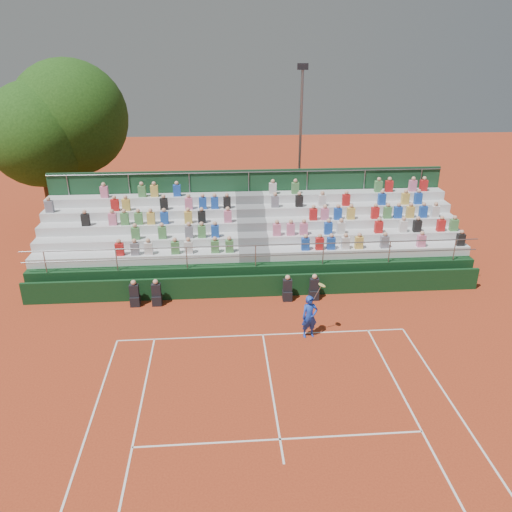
{
  "coord_description": "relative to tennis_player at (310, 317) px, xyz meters",
  "views": [
    {
      "loc": [
        -1.49,
        -16.29,
        10.27
      ],
      "look_at": [
        0.0,
        3.5,
        1.8
      ],
      "focal_mm": 35.0,
      "sensor_mm": 36.0,
      "label": 1
    }
  ],
  "objects": [
    {
      "name": "tennis_player",
      "position": [
        0.0,
        0.0,
        0.0
      ],
      "size": [
        0.87,
        0.51,
        2.22
      ],
      "color": "blue",
      "rests_on": "ground"
    },
    {
      "name": "tree_east",
      "position": [
        -11.73,
        14.3,
        5.45
      ],
      "size": [
        6.6,
        6.6,
        9.61
      ],
      "color": "#3A2915",
      "rests_on": "ground"
    },
    {
      "name": "grandstand",
      "position": [
        -1.71,
        6.64,
        0.23
      ],
      "size": [
        20.0,
        5.2,
        4.4
      ],
      "color": "black",
      "rests_on": "ground"
    },
    {
      "name": "tree_west",
      "position": [
        -13.24,
        13.18,
        4.72
      ],
      "size": [
        5.9,
        5.9,
        8.54
      ],
      "color": "#3A2915",
      "rests_on": "ground"
    },
    {
      "name": "line_officials",
      "position": [
        -3.17,
        2.96,
        -0.37
      ],
      "size": [
        8.07,
        0.4,
        1.19
      ],
      "color": "black",
      "rests_on": "ground"
    },
    {
      "name": "ground",
      "position": [
        -1.74,
        0.21,
        -0.85
      ],
      "size": [
        90.0,
        90.0,
        0.0
      ],
      "primitive_type": "plane",
      "color": "#AA3B1C",
      "rests_on": "ground"
    },
    {
      "name": "floodlight_mast",
      "position": [
        1.62,
        13.39,
        4.48
      ],
      "size": [
        0.6,
        0.25,
        9.27
      ],
      "color": "gray",
      "rests_on": "ground"
    },
    {
      "name": "courtside_wall",
      "position": [
        -1.74,
        3.41,
        -0.35
      ],
      "size": [
        20.0,
        0.15,
        1.0
      ],
      "primitive_type": "cube",
      "color": "black",
      "rests_on": "ground"
    }
  ]
}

